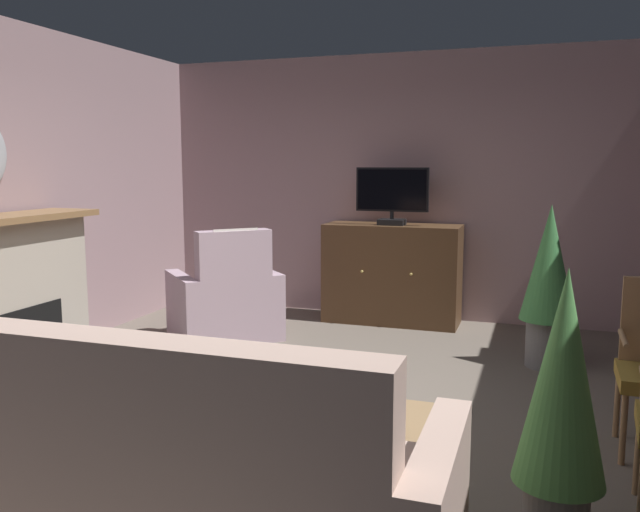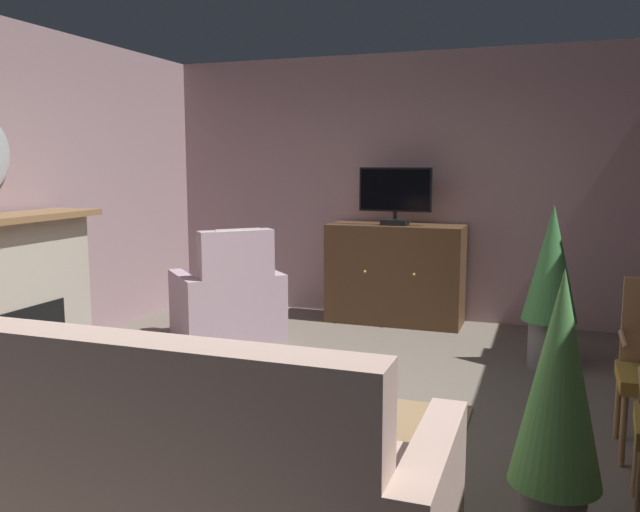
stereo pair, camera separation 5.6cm
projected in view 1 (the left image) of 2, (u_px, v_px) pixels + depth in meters
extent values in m
cube|color=#665B51|center=(298.00, 423.00, 4.27)|extent=(5.91, 6.84, 0.04)
cube|color=gray|center=(401.00, 187.00, 7.04)|extent=(5.91, 0.10, 2.82)
cube|color=#8E704C|center=(253.00, 438.00, 3.97)|extent=(2.44, 1.87, 0.01)
cube|color=#4C4C51|center=(46.00, 384.00, 4.90)|extent=(0.50, 1.74, 0.04)
cube|color=#ADA393|center=(0.00, 303.00, 4.94)|extent=(0.37, 1.54, 1.23)
cube|color=black|center=(18.00, 343.00, 4.93)|extent=(0.10, 0.86, 0.52)
cube|color=#352315|center=(391.00, 319.00, 6.91)|extent=(1.35, 0.46, 0.06)
cube|color=#4C331E|center=(392.00, 274.00, 6.84)|extent=(1.41, 0.52, 1.04)
sphere|color=tan|center=(362.00, 272.00, 6.66)|extent=(0.03, 0.03, 0.03)
sphere|color=tan|center=(411.00, 274.00, 6.50)|extent=(0.03, 0.03, 0.03)
cube|color=black|center=(392.00, 222.00, 6.72)|extent=(0.27, 0.20, 0.06)
cylinder|color=black|center=(392.00, 215.00, 6.71)|extent=(0.04, 0.04, 0.08)
cube|color=black|center=(392.00, 189.00, 6.67)|extent=(0.75, 0.05, 0.45)
cube|color=black|center=(392.00, 190.00, 6.64)|extent=(0.71, 0.01, 0.41)
cube|color=brown|center=(297.00, 373.00, 3.82)|extent=(1.05, 0.60, 0.03)
cylinder|color=brown|center=(383.00, 407.00, 3.91)|extent=(0.04, 0.04, 0.43)
cylinder|color=brown|center=(245.00, 388.00, 4.23)|extent=(0.04, 0.04, 0.43)
cylinder|color=brown|center=(360.00, 437.00, 3.47)|extent=(0.04, 0.04, 0.43)
cylinder|color=brown|center=(208.00, 414.00, 3.80)|extent=(0.04, 0.04, 0.43)
cube|color=black|center=(298.00, 373.00, 3.73)|extent=(0.16, 0.15, 0.02)
cube|color=#BC9E8E|center=(193.00, 505.00, 2.78)|extent=(1.92, 0.91, 0.43)
cube|color=#BC9E8E|center=(140.00, 419.00, 2.38)|extent=(1.92, 0.20, 0.61)
cube|color=#BC9E8E|center=(0.00, 447.00, 3.10)|extent=(0.15, 0.91, 0.65)
cube|color=#A84C51|center=(197.00, 447.00, 2.57)|extent=(0.37, 0.18, 0.36)
cube|color=#AD93A3|center=(225.00, 315.00, 6.29)|extent=(1.06, 1.06, 0.44)
cube|color=#AD93A3|center=(234.00, 265.00, 5.93)|extent=(0.61, 0.61, 0.63)
cube|color=#AD93A3|center=(182.00, 309.00, 6.10)|extent=(0.66, 0.67, 0.64)
cube|color=#AD93A3|center=(264.00, 301.00, 6.45)|extent=(0.66, 0.67, 0.64)
cube|color=white|center=(236.00, 242.00, 5.84)|extent=(0.31, 0.31, 0.24)
cylinder|color=#93704C|center=(638.00, 456.00, 3.28)|extent=(0.04, 0.04, 0.41)
cylinder|color=#93704C|center=(623.00, 429.00, 3.61)|extent=(0.04, 0.04, 0.41)
cylinder|color=#93704C|center=(617.00, 405.00, 3.98)|extent=(0.04, 0.04, 0.41)
cylinder|color=#93704C|center=(623.00, 339.00, 3.73)|extent=(0.04, 0.37, 0.03)
cylinder|color=slate|center=(556.00, 508.00, 2.93)|extent=(0.29, 0.29, 0.26)
cone|color=#4C8E47|center=(563.00, 377.00, 2.84)|extent=(0.40, 0.40, 0.97)
cylinder|color=slate|center=(545.00, 343.00, 5.37)|extent=(0.31, 0.31, 0.40)
cone|color=#3D7F42|center=(549.00, 262.00, 5.27)|extent=(0.44, 0.44, 0.95)
ellipsoid|color=beige|center=(171.00, 368.00, 5.02)|extent=(0.31, 0.43, 0.20)
sphere|color=beige|center=(178.00, 355.00, 5.26)|extent=(0.15, 0.15, 0.15)
cone|color=beige|center=(173.00, 347.00, 5.25)|extent=(0.04, 0.04, 0.04)
cone|color=beige|center=(183.00, 347.00, 5.25)|extent=(0.04, 0.04, 0.04)
cylinder|color=beige|center=(157.00, 386.00, 4.74)|extent=(0.10, 0.22, 0.07)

